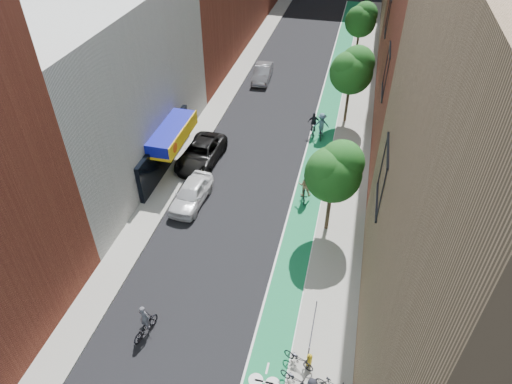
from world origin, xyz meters
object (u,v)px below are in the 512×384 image
Objects in this scene: parked_car_silver at (262,73)px; cyclist_lane_mid at (313,126)px; fire_hydrant at (309,359)px; cyclist_lead at (145,325)px; parked_car_white at (191,194)px; cyclist_lane_far at (321,127)px; parked_car_black at (201,153)px; cyclist_lane_near at (304,188)px.

parked_car_silver is 2.25× the size of cyclist_lane_mid.
cyclist_lane_mid is 2.63× the size of fire_hydrant.
cyclist_lane_mid reaches higher than cyclist_lead.
cyclist_lead is (0.84, -30.43, -0.11)m from parked_car_silver.
parked_car_silver is (0.39, 20.11, -0.02)m from parked_car_white.
fire_hydrant is (2.03, -20.71, -0.48)m from cyclist_lane_far.
cyclist_lane_far reaches higher than fire_hydrant.
cyclist_lane_far reaches higher than cyclist_lane_mid.
parked_car_white is 12.88m from cyclist_lane_far.
parked_car_black is at bearing -98.07° from parked_car_silver.
cyclist_lead is at bearing 66.29° from cyclist_lane_far.
cyclist_lane_far is (6.28, 20.77, 0.40)m from cyclist_lead.
fire_hydrant is (2.69, -20.97, -0.24)m from cyclist_lane_mid.
parked_car_white reaches higher than parked_car_silver.
cyclist_lane_mid is at bearing 60.66° from parked_car_white.
fire_hydrant is (10.49, -15.03, -0.22)m from parked_car_black.
cyclist_lane_far is (0.66, -0.26, 0.24)m from cyclist_lane_mid.
cyclist_lane_mid is (-0.54, 8.58, -0.14)m from cyclist_lane_near.
cyclist_lane_mid is (7.80, 5.94, 0.02)m from parked_car_black.
cyclist_lane_near is at bearing 82.30° from cyclist_lane_far.
cyclist_lane_mid is at bearing -91.20° from cyclist_lead.
parked_car_silver is 5.92× the size of fire_hydrant.
cyclist_lane_near is at bearing 99.83° from fire_hydrant.
parked_car_silver is at bearing 106.78° from fire_hydrant.
cyclist_lane_far reaches higher than parked_car_white.
fire_hydrant is at bearing 88.72° from cyclist_lane_far.
cyclist_lane_far is 20.81m from fire_hydrant.
parked_car_black is 2.89× the size of cyclist_lead.
cyclist_lane_far reaches higher than cyclist_lane_near.
cyclist_lane_far reaches higher than cyclist_lead.
fire_hydrant is at bearing -165.84° from cyclist_lead.
fire_hydrant is (8.31, 0.06, -0.08)m from cyclist_lead.
parked_car_black reaches higher than parked_car_white.
cyclist_lane_mid reaches higher than parked_car_silver.
parked_car_silver is at bearing -74.65° from cyclist_lead.
cyclist_lane_mid is at bearing -28.65° from cyclist_lane_far.
parked_car_white is 7.70m from cyclist_lane_near.
cyclist_lead is 0.88× the size of cyclist_lane_far.
cyclist_lane_mid is at bearing -58.56° from parked_car_silver.
cyclist_lane_far reaches higher than parked_car_black.
parked_car_white is 2.25× the size of cyclist_lane_mid.
cyclist_lane_mid is (6.46, -9.39, 0.05)m from parked_car_silver.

